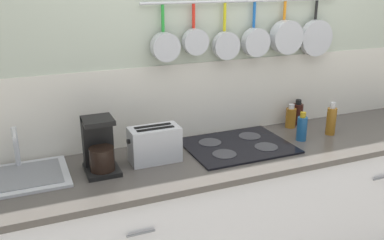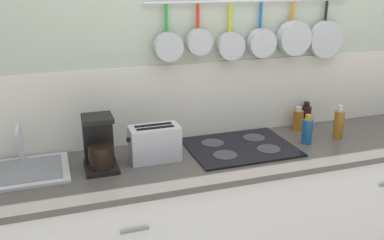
% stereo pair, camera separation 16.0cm
% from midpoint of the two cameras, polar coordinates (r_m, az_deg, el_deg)
% --- Properties ---
extents(wall_back, '(7.20, 0.16, 2.60)m').
position_cam_midpoint_polar(wall_back, '(2.73, 6.60, 6.09)').
color(wall_back, '#B2BCA8').
rests_on(wall_back, ground_plane).
extents(cabinet_base, '(3.03, 0.62, 0.85)m').
position_cam_midpoint_polar(cabinet_base, '(2.75, 9.12, -13.03)').
color(cabinet_base, silver).
rests_on(cabinet_base, ground_plane).
extents(countertop, '(3.07, 0.64, 0.03)m').
position_cam_midpoint_polar(countertop, '(2.55, 9.63, -4.50)').
color(countertop, '#4C4742').
rests_on(countertop, cabinet_base).
extents(sink_basin, '(0.47, 0.38, 0.23)m').
position_cam_midpoint_polar(sink_basin, '(2.37, -20.00, -6.27)').
color(sink_basin, '#B7BABF').
rests_on(sink_basin, countertop).
extents(coffee_maker, '(0.17, 0.21, 0.29)m').
position_cam_midpoint_polar(coffee_maker, '(2.29, -10.31, -3.46)').
color(coffee_maker, black).
rests_on(coffee_maker, countertop).
extents(toaster, '(0.29, 0.14, 0.20)m').
position_cam_midpoint_polar(toaster, '(2.36, -3.06, -3.14)').
color(toaster, '#B7BABF').
rests_on(toaster, countertop).
extents(cooktop, '(0.61, 0.48, 0.01)m').
position_cam_midpoint_polar(cooktop, '(2.57, 8.23, -3.60)').
color(cooktop, black).
rests_on(cooktop, countertop).
extents(bottle_sesame_oil, '(0.06, 0.06, 0.18)m').
position_cam_midpoint_polar(bottle_sesame_oil, '(2.71, 16.76, -1.40)').
color(bottle_sesame_oil, navy).
rests_on(bottle_sesame_oil, countertop).
extents(bottle_olive_oil, '(0.07, 0.07, 0.16)m').
position_cam_midpoint_polar(bottle_olive_oil, '(2.93, 15.49, 0.04)').
color(bottle_olive_oil, '#8C5919').
rests_on(bottle_olive_oil, countertop).
extents(bottle_vinegar, '(0.07, 0.07, 0.17)m').
position_cam_midpoint_polar(bottle_vinegar, '(3.00, 16.41, 0.52)').
color(bottle_vinegar, '#33140F').
rests_on(bottle_vinegar, countertop).
extents(bottle_hot_sauce, '(0.06, 0.06, 0.21)m').
position_cam_midpoint_polar(bottle_hot_sauce, '(2.85, 20.52, -0.49)').
color(bottle_hot_sauce, '#8C5919').
rests_on(bottle_hot_sauce, countertop).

